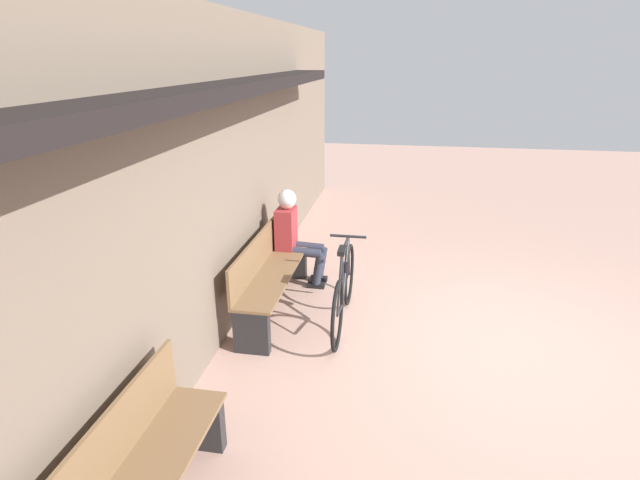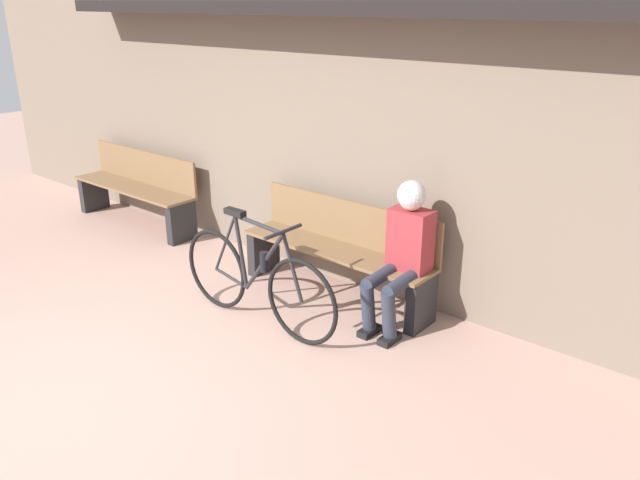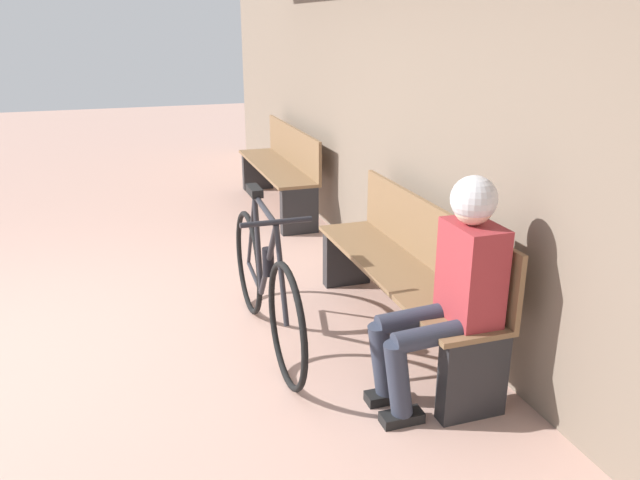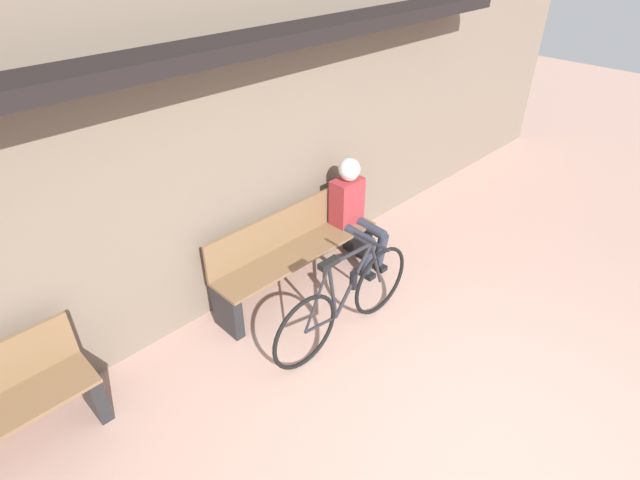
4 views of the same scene
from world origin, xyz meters
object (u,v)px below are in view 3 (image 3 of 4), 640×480
object	(u,v)px
park_bench_far	(281,169)
park_bench_near	(406,274)
bicycle	(265,285)
person_seated	(453,278)

from	to	relation	value
park_bench_far	park_bench_near	bearing A→B (deg)	0.01
bicycle	park_bench_far	world-z (taller)	bicycle
park_bench_near	bicycle	size ratio (longest dim) A/B	1.12
bicycle	park_bench_far	size ratio (longest dim) A/B	0.91
person_seated	park_bench_far	xyz separation A→B (m)	(-3.85, 0.12, -0.29)
park_bench_near	park_bench_far	size ratio (longest dim) A/B	1.02
park_bench_near	person_seated	distance (m)	0.81
park_bench_far	person_seated	bearing A→B (deg)	-1.74
person_seated	park_bench_near	bearing A→B (deg)	171.13
park_bench_near	bicycle	distance (m)	0.89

